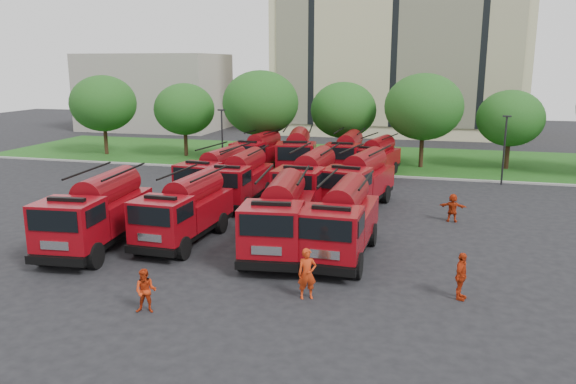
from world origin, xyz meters
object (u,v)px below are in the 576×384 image
firefighter_0 (307,298)px  firefighter_2 (459,299)px  fire_truck_2 (280,216)px  fire_truck_4 (216,174)px  fire_truck_8 (259,152)px  fire_truck_1 (185,210)px  fire_truck_9 (297,154)px  firefighter_5 (452,222)px  fire_truck_3 (342,221)px  fire_truck_0 (97,212)px  fire_truck_5 (241,178)px  firefighter_4 (144,228)px  fire_truck_7 (359,181)px  fire_truck_11 (375,158)px  fire_truck_6 (310,181)px  firefighter_3 (339,237)px  firefighter_1 (147,312)px  fire_truck_10 (347,154)px

firefighter_0 → firefighter_2: size_ratio=1.07×
fire_truck_2 → fire_truck_4: 11.76m
fire_truck_8 → fire_truck_1: bearing=-77.5°
fire_truck_9 → firefighter_5: (11.53, -10.21, -1.83)m
fire_truck_2 → fire_truck_3: bearing=-3.6°
fire_truck_8 → fire_truck_0: bearing=-88.0°
fire_truck_2 → fire_truck_5: bearing=113.8°
firefighter_2 → firefighter_4: 17.25m
fire_truck_2 → fire_truck_7: bearing=68.6°
fire_truck_11 → fire_truck_1: bearing=-99.4°
fire_truck_6 → firefighter_3: bearing=-60.0°
firefighter_1 → fire_truck_11: bearing=65.6°
fire_truck_3 → fire_truck_10: (-2.73, 19.44, -0.01)m
fire_truck_2 → fire_truck_6: size_ratio=1.00×
fire_truck_4 → firefighter_1: fire_truck_4 is taller
fire_truck_5 → fire_truck_3: bearing=-46.9°
firefighter_2 → fire_truck_10: bearing=36.3°
fire_truck_4 → fire_truck_11: bearing=53.0°
fire_truck_0 → fire_truck_3: 11.75m
fire_truck_5 → fire_truck_7: bearing=6.1°
firefighter_2 → firefighter_3: size_ratio=1.03×
fire_truck_10 → fire_truck_0: bearing=-112.0°
fire_truck_9 → firefighter_2: size_ratio=4.52×
fire_truck_0 → fire_truck_1: size_ratio=1.10×
fire_truck_0 → fire_truck_2: size_ratio=1.01×
fire_truck_3 → fire_truck_6: (-3.30, 8.15, 0.07)m
fire_truck_8 → firefighter_5: size_ratio=4.37×
fire_truck_9 → firefighter_0: fire_truck_9 is taller
fire_truck_9 → firefighter_0: bearing=-85.5°
fire_truck_5 → firefighter_0: fire_truck_5 is taller
fire_truck_11 → firefighter_4: bearing=-109.4°
firefighter_2 → fire_truck_1: bearing=90.4°
firefighter_1 → fire_truck_9: bearing=78.1°
fire_truck_6 → fire_truck_7: fire_truck_6 is taller
fire_truck_10 → firefighter_2: size_ratio=3.99×
fire_truck_5 → firefighter_1: size_ratio=4.36×
fire_truck_0 → firefighter_5: fire_truck_0 is taller
fire_truck_0 → fire_truck_2: bearing=5.0°
fire_truck_7 → firefighter_1: size_ratio=4.79×
fire_truck_2 → firefighter_2: size_ratio=4.23×
fire_truck_0 → fire_truck_2: 8.87m
firefighter_1 → firefighter_2: (10.96, 4.07, 0.00)m
firefighter_3 → fire_truck_2: bearing=44.3°
fire_truck_1 → fire_truck_4: bearing=104.1°
fire_truck_7 → fire_truck_4: bearing=-170.2°
fire_truck_2 → fire_truck_3: fire_truck_2 is taller
fire_truck_0 → fire_truck_2: fire_truck_0 is taller
fire_truck_8 → firefighter_5: fire_truck_8 is taller
fire_truck_1 → firefighter_5: size_ratio=4.42×
fire_truck_11 → firefighter_1: 27.51m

